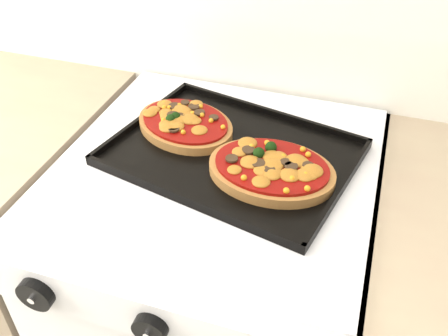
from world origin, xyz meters
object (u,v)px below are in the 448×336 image
(baking_tray, at_px, (232,152))
(pizza_left, at_px, (185,123))
(stove, at_px, (219,310))
(pizza_right, at_px, (271,168))

(baking_tray, height_order, pizza_left, pizza_left)
(stove, xyz_separation_m, baking_tray, (0.02, 0.03, 0.47))
(stove, bearing_deg, pizza_right, -7.61)
(pizza_left, distance_m, pizza_right, 0.22)
(baking_tray, distance_m, pizza_left, 0.12)
(stove, height_order, baking_tray, baking_tray)
(pizza_left, xyz_separation_m, pizza_right, (0.20, -0.09, 0.00))
(baking_tray, bearing_deg, pizza_right, -14.63)
(stove, xyz_separation_m, pizza_right, (0.11, -0.01, 0.48))
(stove, relative_size, pizza_left, 4.34)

